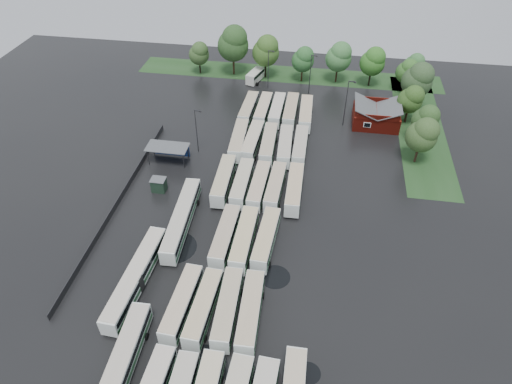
# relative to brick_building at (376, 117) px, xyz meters

# --- Properties ---
(ground) EXTENTS (160.00, 160.00, 0.00)m
(ground) POSITION_rel_brick_building_xyz_m (-24.00, -42.77, -1.87)
(ground) COLOR black
(ground) RESTS_ON ground
(brick_building) EXTENTS (10.07, 8.60, 5.39)m
(brick_building) POSITION_rel_brick_building_xyz_m (0.00, 0.00, 0.00)
(brick_building) COLOR maroon
(brick_building) RESTS_ON ground
(wash_shed) EXTENTS (8.20, 4.20, 3.58)m
(wash_shed) POSITION_rel_brick_building_xyz_m (-41.20, -20.74, 1.12)
(wash_shed) COLOR #2D2D30
(wash_shed) RESTS_ON ground
(utility_hut) EXTENTS (2.70, 2.20, 2.62)m
(utility_hut) POSITION_rel_brick_building_xyz_m (-40.20, -30.17, -0.55)
(utility_hut) COLOR black
(utility_hut) RESTS_ON ground
(grass_strip_north) EXTENTS (80.00, 10.00, 0.01)m
(grass_strip_north) POSITION_rel_brick_building_xyz_m (-22.00, 22.03, -1.86)
(grass_strip_north) COLOR #1F411B
(grass_strip_north) RESTS_ON ground
(grass_strip_east) EXTENTS (10.00, 50.00, 0.01)m
(grass_strip_east) POSITION_rel_brick_building_xyz_m (10.00, 0.03, -1.86)
(grass_strip_east) COLOR #1F411B
(grass_strip_east) RESTS_ON ground
(west_fence) EXTENTS (0.10, 50.00, 1.20)m
(west_fence) POSITION_rel_brick_building_xyz_m (-46.20, -34.77, -1.27)
(west_fence) COLOR #2D2D30
(west_fence) RESTS_ON ground
(bus_r1c0) EXTENTS (3.09, 12.02, 3.32)m
(bus_r1c0) POSITION_rel_brick_building_xyz_m (-28.38, -55.26, -0.04)
(bus_r1c0) COLOR white
(bus_r1c0) RESTS_ON ground
(bus_r1c1) EXTENTS (3.01, 11.96, 3.30)m
(bus_r1c1) POSITION_rel_brick_building_xyz_m (-25.27, -55.48, -0.05)
(bus_r1c1) COLOR white
(bus_r1c1) RESTS_ON ground
(bus_r1c2) EXTENTS (3.00, 12.26, 3.39)m
(bus_r1c2) POSITION_rel_brick_building_xyz_m (-21.98, -55.05, -0.00)
(bus_r1c2) COLOR white
(bus_r1c2) RESTS_ON ground
(bus_r1c3) EXTENTS (3.07, 12.40, 3.43)m
(bus_r1c3) POSITION_rel_brick_building_xyz_m (-18.82, -55.17, 0.02)
(bus_r1c3) COLOR white
(bus_r1c3) RESTS_ON ground
(bus_r2c1) EXTENTS (2.82, 12.29, 3.41)m
(bus_r2c1) POSITION_rel_brick_building_xyz_m (-25.22, -41.67, 0.01)
(bus_r2c1) COLOR white
(bus_r2c1) RESTS_ON ground
(bus_r2c2) EXTENTS (2.77, 12.58, 3.49)m
(bus_r2c2) POSITION_rel_brick_building_xyz_m (-22.08, -41.84, 0.06)
(bus_r2c2) COLOR white
(bus_r2c2) RESTS_ON ground
(bus_r2c3) EXTENTS (3.22, 12.35, 3.41)m
(bus_r2c3) POSITION_rel_brick_building_xyz_m (-18.68, -41.23, 0.01)
(bus_r2c3) COLOR white
(bus_r2c3) RESTS_ON ground
(bus_r3c0) EXTENTS (2.98, 12.57, 3.48)m
(bus_r3c0) POSITION_rel_brick_building_xyz_m (-28.52, -27.68, 0.05)
(bus_r3c0) COLOR white
(bus_r3c0) RESTS_ON ground
(bus_r3c1) EXTENTS (2.58, 11.98, 3.33)m
(bus_r3c1) POSITION_rel_brick_building_xyz_m (-25.04, -27.88, -0.03)
(bus_r3c1) COLOR white
(bus_r3c1) RESTS_ON ground
(bus_r3c2) EXTENTS (2.80, 11.96, 3.31)m
(bus_r3c2) POSITION_rel_brick_building_xyz_m (-21.88, -28.16, -0.04)
(bus_r3c2) COLOR white
(bus_r3c2) RESTS_ON ground
(bus_r3c3) EXTENTS (2.88, 11.93, 3.30)m
(bus_r3c3) POSITION_rel_brick_building_xyz_m (-18.91, -27.91, -0.05)
(bus_r3c3) COLOR white
(bus_r3c3) RESTS_ON ground
(bus_r3c4) EXTENTS (2.81, 12.35, 3.43)m
(bus_r3c4) POSITION_rel_brick_building_xyz_m (-15.45, -28.09, 0.02)
(bus_r3c4) COLOR white
(bus_r3c4) RESTS_ON ground
(bus_r4c0) EXTENTS (3.23, 12.68, 3.50)m
(bus_r4c0) POSITION_rel_brick_building_xyz_m (-28.28, -14.23, 0.06)
(bus_r4c0) COLOR white
(bus_r4c0) RESTS_ON ground
(bus_r4c1) EXTENTS (3.05, 12.41, 3.43)m
(bus_r4c1) POSITION_rel_brick_building_xyz_m (-25.39, -14.08, 0.02)
(bus_r4c1) COLOR white
(bus_r4c1) RESTS_ON ground
(bus_r4c2) EXTENTS (2.98, 12.42, 3.44)m
(bus_r4c2) POSITION_rel_brick_building_xyz_m (-22.02, -14.58, 0.02)
(bus_r4c2) COLOR white
(bus_r4c2) RESTS_ON ground
(bus_r4c3) EXTENTS (3.14, 12.21, 3.37)m
(bus_r4c3) POSITION_rel_brick_building_xyz_m (-18.62, -14.69, -0.01)
(bus_r4c3) COLOR white
(bus_r4c3) RESTS_ON ground
(bus_r4c4) EXTENTS (2.63, 11.99, 3.33)m
(bus_r4c4) POSITION_rel_brick_building_xyz_m (-15.59, -14.25, -0.03)
(bus_r4c4) COLOR white
(bus_r4c4) RESTS_ON ground
(bus_r5c0) EXTENTS (2.91, 12.08, 3.34)m
(bus_r5c0) POSITION_rel_brick_building_xyz_m (-28.54, -0.94, -0.03)
(bus_r5c0) COLOR white
(bus_r5c0) RESTS_ON ground
(bus_r5c1) EXTENTS (2.79, 12.02, 3.33)m
(bus_r5c1) POSITION_rel_brick_building_xyz_m (-25.18, -0.71, -0.03)
(bus_r5c1) COLOR white
(bus_r5c1) RESTS_ON ground
(bus_r5c2) EXTENTS (2.66, 12.04, 3.35)m
(bus_r5c2) POSITION_rel_brick_building_xyz_m (-22.04, -0.49, -0.03)
(bus_r5c2) COLOR white
(bus_r5c2) RESTS_ON ground
(bus_r5c3) EXTENTS (2.67, 12.38, 3.44)m
(bus_r5c3) POSITION_rel_brick_building_xyz_m (-18.93, -0.43, 0.03)
(bus_r5c3) COLOR white
(bus_r5c3) RESTS_ON ground
(bus_r5c4) EXTENTS (2.99, 12.50, 3.46)m
(bus_r5c4) POSITION_rel_brick_building_xyz_m (-15.48, -1.10, 0.04)
(bus_r5c4) COLOR white
(bus_r5c4) RESTS_ON ground
(artic_bus_west_a) EXTENTS (3.16, 18.12, 3.35)m
(artic_bus_west_a) POSITION_rel_brick_building_xyz_m (-33.06, -66.08, -0.01)
(artic_bus_west_a) COLOR white
(artic_bus_west_a) RESTS_ON ground
(artic_bus_west_b) EXTENTS (3.36, 18.35, 3.39)m
(artic_bus_west_b) POSITION_rel_brick_building_xyz_m (-33.24, -38.88, 0.01)
(artic_bus_west_b) COLOR white
(artic_bus_west_b) RESTS_ON ground
(artic_bus_west_c) EXTENTS (3.50, 18.34, 3.38)m
(artic_bus_west_c) POSITION_rel_brick_building_xyz_m (-36.30, -51.94, 0.01)
(artic_bus_west_c) COLOR white
(artic_bus_west_c) RESTS_ON ground
(minibus) EXTENTS (4.04, 6.81, 2.80)m
(minibus) POSITION_rel_brick_building_xyz_m (-29.93, 16.54, -0.31)
(minibus) COLOR silver
(minibus) RESTS_ON ground
(tree_north_0) EXTENTS (5.27, 5.27, 8.73)m
(tree_north_0) POSITION_rel_brick_building_xyz_m (-45.06, 18.96, 3.75)
(tree_north_0) COLOR black
(tree_north_0) RESTS_ON ground
(tree_north_1) EXTENTS (8.01, 8.01, 13.27)m
(tree_north_1) POSITION_rel_brick_building_xyz_m (-36.02, 19.87, 6.67)
(tree_north_1) COLOR #3A2516
(tree_north_1) RESTS_ON ground
(tree_north_2) EXTENTS (6.92, 6.92, 11.45)m
(tree_north_2) POSITION_rel_brick_building_xyz_m (-27.47, 19.37, 5.50)
(tree_north_2) COLOR black
(tree_north_2) RESTS_ON ground
(tree_north_3) EXTENTS (5.66, 5.66, 9.37)m
(tree_north_3) POSITION_rel_brick_building_xyz_m (-17.88, 18.66, 4.16)
(tree_north_3) COLOR #362113
(tree_north_3) RESTS_ON ground
(tree_north_4) EXTENTS (6.52, 6.52, 10.79)m
(tree_north_4) POSITION_rel_brick_building_xyz_m (-9.04, 19.54, 5.08)
(tree_north_4) COLOR black
(tree_north_4) RESTS_ON ground
(tree_north_5) EXTENTS (6.23, 6.23, 10.32)m
(tree_north_5) POSITION_rel_brick_building_xyz_m (-0.67, 18.82, 4.77)
(tree_north_5) COLOR black
(tree_north_5) RESTS_ON ground
(tree_north_6) EXTENTS (5.05, 5.04, 8.35)m
(tree_north_6) POSITION_rel_brick_building_xyz_m (9.72, 21.37, 3.50)
(tree_north_6) COLOR #34271C
(tree_north_6) RESTS_ON ground
(tree_east_0) EXTENTS (6.10, 6.10, 10.10)m
(tree_east_0) POSITION_rel_brick_building_xyz_m (7.61, -13.41, 4.63)
(tree_east_0) COLOR #342216
(tree_east_0) RESTS_ON ground
(tree_east_1) EXTENTS (5.46, 5.46, 9.04)m
(tree_east_1) POSITION_rel_brick_building_xyz_m (9.19, -6.25, 3.95)
(tree_east_1) COLOR black
(tree_east_1) RESTS_ON ground
(tree_east_2) EXTENTS (5.51, 5.49, 9.09)m
(tree_east_2) POSITION_rel_brick_building_xyz_m (7.02, 1.94, 3.97)
(tree_east_2) COLOR #311E13
(tree_east_2) RESTS_ON ground
(tree_east_3) EXTENTS (6.99, 6.99, 11.57)m
(tree_east_3) POSITION_rel_brick_building_xyz_m (8.86, 8.48, 5.58)
(tree_east_3) COLOR black
(tree_east_3) RESTS_ON ground
(tree_east_4) EXTENTS (5.23, 5.23, 8.66)m
(tree_east_4) POSITION_rel_brick_building_xyz_m (7.62, 16.86, 3.70)
(tree_east_4) COLOR black
(tree_east_4) RESTS_ON ground
(lamp_post_ne) EXTENTS (1.66, 0.32, 10.75)m
(lamp_post_ne) POSITION_rel_brick_building_xyz_m (-6.88, -1.61, 4.38)
(lamp_post_ne) COLOR #2D2D30
(lamp_post_ne) RESTS_ON ground
(lamp_post_nw) EXTENTS (1.49, 0.29, 9.67)m
(lamp_post_nw) POSITION_rel_brick_building_xyz_m (-36.20, -16.74, 3.75)
(lamp_post_nw) COLOR #2D2D30
(lamp_post_nw) RESTS_ON ground
(lamp_post_back_w) EXTENTS (1.52, 0.30, 9.86)m
(lamp_post_back_w) POSITION_rel_brick_building_xyz_m (-25.98, 13.48, 3.86)
(lamp_post_back_w) COLOR #2D2D30
(lamp_post_back_w) RESTS_ON ground
(lamp_post_back_e) EXTENTS (1.55, 0.30, 10.06)m
(lamp_post_back_e) POSITION_rel_brick_building_xyz_m (-15.52, 12.00, 3.97)
(lamp_post_back_e) COLOR #2D2D30
(lamp_post_back_e) RESTS_ON ground
(puddle_0) EXTENTS (6.47, 6.47, 0.01)m
(puddle_0) POSITION_rel_brick_building_xyz_m (-23.60, -63.04, -1.86)
(puddle_0) COLOR black
(puddle_0) RESTS_ON ground
(puddle_1) EXTENTS (4.68, 4.68, 0.01)m
(puddle_1) POSITION_rel_brick_building_xyz_m (-18.13, -64.04, -1.86)
(puddle_1) COLOR black
(puddle_1) RESTS_ON ground
(puddle_2) EXTENTS (7.17, 7.17, 0.01)m
(puddle_2) POSITION_rel_brick_building_xyz_m (-33.20, -43.65, -1.86)
(puddle_2) COLOR black
(puddle_2) RESTS_ON ground
(puddle_3) EXTENTS (4.66, 4.66, 0.01)m
(puddle_3) POSITION_rel_brick_building_xyz_m (-16.44, -47.10, -1.86)
(puddle_3) COLOR black
(puddle_3) RESTS_ON ground
(puddle_4) EXTENTS (3.09, 3.09, 0.01)m
(puddle_4) POSITION_rel_brick_building_xyz_m (-10.31, -61.68, -1.86)
(puddle_4) COLOR black
(puddle_4) RESTS_ON ground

